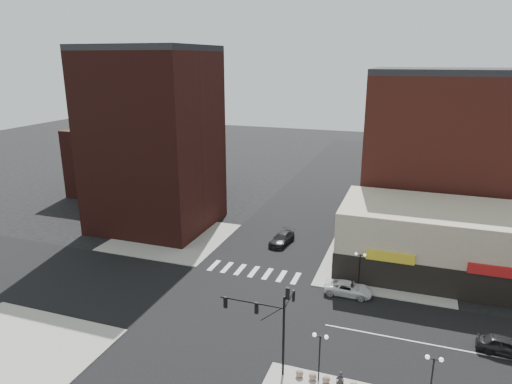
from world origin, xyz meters
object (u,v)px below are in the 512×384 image
(street_lamp_se_b, at_px, (433,368))
(street_lamp_ne, at_px, (360,262))
(traffic_signal, at_px, (273,316))
(pedestrian, at_px, (340,381))
(street_lamp_se_a, at_px, (320,345))
(white_suv, at_px, (348,289))
(dark_sedan_north, at_px, (282,239))
(dark_sedan_east, at_px, (506,346))

(street_lamp_se_b, xyz_separation_m, street_lamp_ne, (-7.00, 16.00, 0.00))
(traffic_signal, bearing_deg, pedestrian, -7.96)
(street_lamp_se_a, xyz_separation_m, pedestrian, (1.73, -0.60, -2.30))
(white_suv, relative_size, dark_sedan_north, 0.97)
(traffic_signal, height_order, street_lamp_ne, traffic_signal)
(dark_sedan_east, height_order, dark_sedan_north, dark_sedan_east)
(street_lamp_ne, bearing_deg, white_suv, -119.45)
(street_lamp_ne, height_order, dark_sedan_north, street_lamp_ne)
(street_lamp_ne, bearing_deg, traffic_signal, -106.75)
(street_lamp_se_a, distance_m, street_lamp_ne, 16.03)
(street_lamp_se_a, bearing_deg, dark_sedan_north, 112.16)
(street_lamp_se_a, xyz_separation_m, white_suv, (0.15, 14.50, -2.59))
(street_lamp_se_b, bearing_deg, street_lamp_se_a, 180.00)
(pedestrian, bearing_deg, dark_sedan_east, -164.64)
(street_lamp_se_b, relative_size, dark_sedan_north, 0.80)
(street_lamp_ne, relative_size, pedestrian, 2.40)
(dark_sedan_east, relative_size, pedestrian, 2.65)
(dark_sedan_north, distance_m, pedestrian, 28.68)
(dark_sedan_north, bearing_deg, white_suv, -38.42)
(traffic_signal, bearing_deg, street_lamp_ne, 73.25)
(pedestrian, bearing_deg, traffic_signal, -29.31)
(street_lamp_se_b, distance_m, street_lamp_ne, 17.46)
(street_lamp_ne, bearing_deg, dark_sedan_north, 140.33)
(dark_sedan_east, height_order, pedestrian, pedestrian)
(street_lamp_se_b, xyz_separation_m, dark_sedan_east, (6.18, 8.69, -2.51))
(white_suv, distance_m, dark_sedan_north, 15.14)
(street_lamp_ne, bearing_deg, street_lamp_se_b, -66.37)
(traffic_signal, bearing_deg, street_lamp_se_a, -2.57)
(street_lamp_se_a, relative_size, pedestrian, 2.40)
(street_lamp_se_b, relative_size, street_lamp_ne, 1.00)
(street_lamp_se_a, distance_m, street_lamp_se_b, 8.00)
(traffic_signal, xyz_separation_m, street_lamp_ne, (4.76, 15.83, -1.67))
(street_lamp_ne, relative_size, dark_sedan_north, 0.80)
(pedestrian, bearing_deg, street_lamp_se_a, -40.46)
(traffic_signal, distance_m, street_lamp_ne, 16.62)
(white_suv, relative_size, pedestrian, 2.91)
(street_lamp_se_b, bearing_deg, traffic_signal, 179.18)
(street_lamp_se_a, height_order, dark_sedan_east, street_lamp_se_a)
(traffic_signal, distance_m, dark_sedan_north, 26.42)
(dark_sedan_north, bearing_deg, pedestrian, -57.42)
(street_lamp_se_a, xyz_separation_m, street_lamp_se_b, (8.00, 0.00, 0.00))
(street_lamp_ne, xyz_separation_m, white_suv, (-0.85, -1.50, -2.59))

